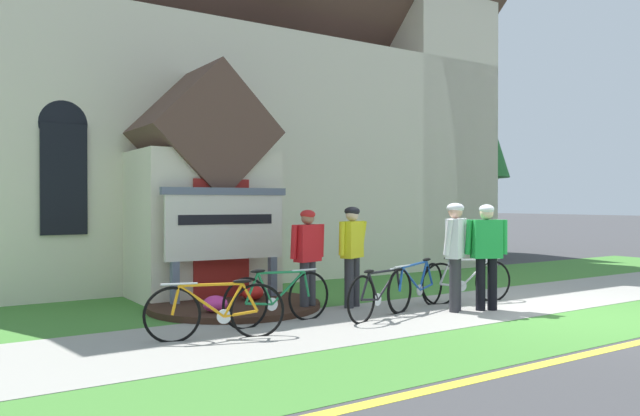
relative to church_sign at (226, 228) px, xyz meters
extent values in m
plane|color=#3D3D3F|center=(4.06, 0.18, -1.29)|extent=(140.00, 140.00, 0.00)
cube|color=#99968E|center=(2.37, -2.28, -1.28)|extent=(32.00, 2.37, 0.01)
cube|color=#427F33|center=(2.37, -4.27, -1.29)|extent=(32.00, 1.61, 0.01)
cube|color=#427F33|center=(2.37, 0.39, -1.29)|extent=(24.00, 2.98, 0.01)
cube|color=yellow|center=(2.37, -5.23, -1.29)|extent=(28.00, 0.16, 0.01)
cube|color=beige|center=(2.37, 6.45, 1.39)|extent=(12.93, 9.14, 5.37)
cube|color=brown|center=(2.37, 6.45, 5.87)|extent=(13.43, 9.31, 9.31)
cube|color=beige|center=(7.49, 3.23, 5.04)|extent=(2.70, 2.70, 12.66)
cube|color=beige|center=(0.04, 1.07, 0.01)|extent=(2.40, 1.60, 2.60)
cube|color=brown|center=(0.04, 1.07, 1.66)|extent=(2.40, 1.80, 2.40)
cube|color=maroon|center=(0.04, 0.25, -0.24)|extent=(1.00, 0.06, 2.10)
cube|color=black|center=(-2.16, 1.84, 0.81)|extent=(0.76, 0.06, 1.90)
cone|color=black|center=(-2.16, 1.84, 1.76)|extent=(0.80, 0.06, 0.80)
cube|color=slate|center=(-0.85, 0.06, -0.91)|extent=(0.12, 0.12, 0.77)
cube|color=slate|center=(0.85, -0.06, -0.91)|extent=(0.12, 0.12, 0.77)
cube|color=silver|center=(0.00, 0.00, 0.01)|extent=(2.03, 0.21, 1.06)
cube|color=slate|center=(0.00, 0.00, 0.60)|extent=(2.15, 0.26, 0.12)
cube|color=black|center=(0.00, -0.04, 0.13)|extent=(1.62, 0.12, 0.16)
cylinder|color=#382319|center=(0.00, -0.33, -1.24)|extent=(2.76, 2.76, 0.10)
ellipsoid|color=red|center=(0.35, -0.28, -1.07)|extent=(0.36, 0.36, 0.24)
ellipsoid|color=red|center=(-0.50, 0.54, -1.07)|extent=(0.36, 0.36, 0.24)
ellipsoid|color=#CC338C|center=(-0.61, -0.98, -1.07)|extent=(0.36, 0.36, 0.24)
torus|color=black|center=(0.97, -2.42, -0.96)|extent=(0.67, 0.26, 0.70)
torus|color=black|center=(1.98, -2.07, -0.96)|extent=(0.67, 0.26, 0.70)
cylinder|color=black|center=(1.63, -2.19, -0.81)|extent=(0.56, 0.22, 0.42)
cylinder|color=black|center=(1.52, -2.23, -0.61)|extent=(0.76, 0.29, 0.05)
cylinder|color=black|center=(1.26, -2.32, -0.81)|extent=(0.26, 0.12, 0.42)
cylinder|color=black|center=(1.17, -2.35, -0.98)|extent=(0.42, 0.17, 0.09)
cylinder|color=black|center=(1.06, -2.39, -0.78)|extent=(0.22, 0.11, 0.37)
cylinder|color=black|center=(1.94, -2.09, -0.79)|extent=(0.13, 0.07, 0.35)
ellipsoid|color=black|center=(1.15, -2.36, -0.57)|extent=(0.25, 0.15, 0.05)
cylinder|color=silver|center=(1.90, -2.10, -0.60)|extent=(0.42, 0.17, 0.03)
cylinder|color=silver|center=(1.37, -2.28, -1.01)|extent=(0.18, 0.08, 0.18)
torus|color=black|center=(-0.67, -2.41, -0.96)|extent=(0.68, 0.24, 0.70)
torus|color=black|center=(-1.67, -2.09, -0.96)|extent=(0.68, 0.24, 0.70)
cylinder|color=orange|center=(-1.33, -2.20, -0.81)|extent=(0.55, 0.20, 0.43)
cylinder|color=orange|center=(-1.22, -2.23, -0.60)|extent=(0.75, 0.27, 0.04)
cylinder|color=orange|center=(-0.96, -2.32, -0.81)|extent=(0.26, 0.11, 0.42)
cylinder|color=orange|center=(-0.87, -2.34, -0.98)|extent=(0.41, 0.16, 0.09)
cylinder|color=orange|center=(-0.76, -2.38, -0.78)|extent=(0.22, 0.10, 0.37)
cylinder|color=orange|center=(-1.63, -2.10, -0.78)|extent=(0.12, 0.07, 0.36)
ellipsoid|color=black|center=(-0.85, -2.35, -0.57)|extent=(0.25, 0.15, 0.05)
cylinder|color=silver|center=(-1.59, -2.12, -0.58)|extent=(0.43, 0.16, 0.03)
cylinder|color=silver|center=(-1.07, -2.28, -1.01)|extent=(0.18, 0.07, 0.18)
torus|color=black|center=(3.03, -1.88, -0.95)|extent=(0.71, 0.20, 0.72)
torus|color=black|center=(4.05, -2.11, -0.95)|extent=(0.71, 0.20, 0.72)
cylinder|color=#B7B7BC|center=(3.70, -2.03, -0.79)|extent=(0.56, 0.16, 0.45)
cylinder|color=#B7B7BC|center=(3.59, -2.01, -0.56)|extent=(0.76, 0.21, 0.06)
cylinder|color=#B7B7BC|center=(3.32, -1.95, -0.77)|extent=(0.26, 0.09, 0.47)
cylinder|color=#B7B7BC|center=(3.23, -1.92, -0.97)|extent=(0.42, 0.13, 0.09)
cylinder|color=#B7B7BC|center=(3.12, -1.90, -0.75)|extent=(0.22, 0.09, 0.42)
cylinder|color=#B7B7BC|center=(4.01, -2.10, -0.76)|extent=(0.12, 0.06, 0.38)
ellipsoid|color=black|center=(3.21, -1.92, -0.52)|extent=(0.25, 0.13, 0.05)
cylinder|color=silver|center=(3.97, -2.09, -0.55)|extent=(0.43, 0.13, 0.03)
cylinder|color=silver|center=(3.44, -1.97, -1.00)|extent=(0.18, 0.06, 0.18)
torus|color=black|center=(-0.56, -1.87, -0.95)|extent=(0.72, 0.09, 0.72)
torus|color=black|center=(0.49, -1.79, -0.95)|extent=(0.72, 0.09, 0.72)
cylinder|color=#19723F|center=(0.13, -1.82, -0.79)|extent=(0.57, 0.08, 0.45)
cylinder|color=#19723F|center=(0.02, -1.83, -0.57)|extent=(0.78, 0.09, 0.06)
cylinder|color=#19723F|center=(-0.26, -1.85, -0.78)|extent=(0.27, 0.06, 0.46)
cylinder|color=#19723F|center=(-0.35, -1.85, -0.98)|extent=(0.43, 0.07, 0.09)
cylinder|color=#19723F|center=(-0.47, -1.86, -0.75)|extent=(0.22, 0.05, 0.41)
cylinder|color=#19723F|center=(0.45, -1.79, -0.77)|extent=(0.12, 0.04, 0.38)
ellipsoid|color=black|center=(-0.37, -1.85, -0.52)|extent=(0.25, 0.10, 0.05)
cylinder|color=silver|center=(0.41, -1.80, -0.56)|extent=(0.44, 0.06, 0.03)
cylinder|color=silver|center=(-0.14, -1.84, -1.00)|extent=(0.18, 0.03, 0.18)
torus|color=black|center=(2.93, -1.79, -0.95)|extent=(0.69, 0.26, 0.71)
torus|color=black|center=(1.92, -2.13, -0.95)|extent=(0.69, 0.26, 0.71)
cylinder|color=#194CA5|center=(2.27, -2.01, -0.80)|extent=(0.56, 0.22, 0.44)
cylinder|color=#194CA5|center=(2.38, -1.98, -0.57)|extent=(0.76, 0.29, 0.07)
cylinder|color=#194CA5|center=(2.64, -1.89, -0.78)|extent=(0.26, 0.12, 0.46)
cylinder|color=#194CA5|center=(2.73, -1.86, -0.98)|extent=(0.42, 0.17, 0.09)
cylinder|color=#194CA5|center=(2.84, -1.82, -0.75)|extent=(0.22, 0.11, 0.41)
cylinder|color=#194CA5|center=(1.97, -2.12, -0.77)|extent=(0.13, 0.07, 0.37)
ellipsoid|color=black|center=(2.75, -1.85, -0.53)|extent=(0.25, 0.15, 0.05)
cylinder|color=silver|center=(2.01, -2.10, -0.57)|extent=(0.43, 0.17, 0.03)
cylinder|color=silver|center=(2.53, -1.92, -1.00)|extent=(0.18, 0.08, 0.18)
cylinder|color=#2D2D33|center=(0.88, -1.24, -0.90)|extent=(0.15, 0.15, 0.79)
cylinder|color=#2D2D33|center=(0.73, -1.28, -0.90)|extent=(0.15, 0.15, 0.79)
cube|color=red|center=(0.80, -1.26, -0.22)|extent=(0.48, 0.31, 0.57)
sphere|color=#936B51|center=(0.80, -1.26, 0.17)|extent=(0.20, 0.20, 0.20)
ellipsoid|color=red|center=(0.80, -1.26, 0.23)|extent=(0.27, 0.30, 0.14)
cylinder|color=red|center=(1.08, -1.23, -0.19)|extent=(0.09, 0.11, 0.52)
cylinder|color=red|center=(0.53, -1.30, -0.19)|extent=(0.09, 0.13, 0.52)
cylinder|color=#2D2D33|center=(2.79, -2.47, -0.87)|extent=(0.15, 0.15, 0.84)
cylinder|color=#2D2D33|center=(2.68, -2.54, -0.87)|extent=(0.15, 0.15, 0.84)
cube|color=silver|center=(2.73, -2.51, -0.14)|extent=(0.51, 0.41, 0.61)
sphere|color=tan|center=(2.73, -2.51, 0.27)|extent=(0.22, 0.22, 0.22)
ellipsoid|color=silver|center=(2.73, -2.51, 0.33)|extent=(0.33, 0.35, 0.15)
cylinder|color=silver|center=(3.00, -2.40, -0.11)|extent=(0.09, 0.15, 0.56)
cylinder|color=silver|center=(2.47, -2.62, -0.11)|extent=(0.09, 0.17, 0.56)
cylinder|color=#2D2D33|center=(1.53, -1.35, -0.89)|extent=(0.15, 0.15, 0.81)
cylinder|color=#2D2D33|center=(1.72, -1.26, -0.89)|extent=(0.15, 0.15, 0.81)
cube|color=yellow|center=(1.63, -1.31, -0.19)|extent=(0.50, 0.38, 0.59)
sphere|color=beige|center=(1.63, -1.31, 0.21)|extent=(0.21, 0.21, 0.21)
ellipsoid|color=black|center=(1.63, -1.31, 0.27)|extent=(0.31, 0.33, 0.15)
cylinder|color=yellow|center=(1.36, -1.39, -0.16)|extent=(0.09, 0.11, 0.53)
cylinder|color=yellow|center=(1.89, -1.22, -0.16)|extent=(0.09, 0.20, 0.54)
cylinder|color=black|center=(3.31, -2.74, -0.88)|extent=(0.15, 0.15, 0.83)
cylinder|color=black|center=(3.13, -2.66, -0.88)|extent=(0.15, 0.15, 0.83)
cube|color=green|center=(3.22, -2.70, -0.16)|extent=(0.51, 0.36, 0.60)
sphere|color=beige|center=(3.22, -2.70, 0.25)|extent=(0.21, 0.21, 0.21)
ellipsoid|color=silver|center=(3.22, -2.70, 0.31)|extent=(0.31, 0.33, 0.15)
cylinder|color=green|center=(3.47, -2.85, -0.13)|extent=(0.09, 0.09, 0.54)
cylinder|color=green|center=(2.97, -2.56, -0.13)|extent=(0.09, 0.13, 0.55)
cylinder|color=#3D2D1E|center=(10.48, 5.17, -0.03)|extent=(0.37, 0.37, 2.52)
cone|color=#23662D|center=(10.48, 5.17, 4.22)|extent=(3.65, 3.65, 5.98)
ellipsoid|color=#847A5B|center=(14.20, 72.97, -1.29)|extent=(76.48, 38.28, 21.38)
camera|label=1|loc=(-4.27, -9.32, 0.41)|focal=34.53mm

